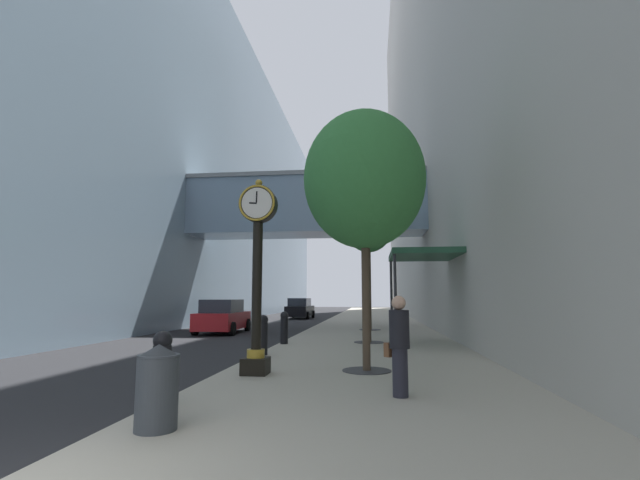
{
  "coord_description": "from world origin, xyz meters",
  "views": [
    {
      "loc": [
        3.39,
        -3.17,
        1.78
      ],
      "look_at": [
        0.97,
        17.53,
        4.46
      ],
      "focal_mm": 25.14,
      "sensor_mm": 36.0,
      "label": 1
    }
  ],
  "objects_px": {
    "bollard_third": "(263,334)",
    "trash_bin": "(157,386)",
    "car_red_near": "(223,317)",
    "street_tree_near": "(364,180)",
    "street_tree_mid_near": "(367,221)",
    "pedestrian_walking": "(399,343)",
    "bollard_nearest": "(162,368)",
    "car_black_mid": "(300,309)",
    "bollard_fourth": "(284,327)",
    "street_clock": "(257,265)",
    "street_tree_mid_far": "(369,224)"
  },
  "relations": [
    {
      "from": "bollard_nearest",
      "to": "street_tree_mid_far",
      "type": "bearing_deg",
      "value": 79.81
    },
    {
      "from": "street_clock",
      "to": "street_tree_near",
      "type": "xyz_separation_m",
      "value": [
        2.37,
        0.73,
        2.05
      ]
    },
    {
      "from": "street_tree_near",
      "to": "car_black_mid",
      "type": "bearing_deg",
      "value": 102.26
    },
    {
      "from": "bollard_third",
      "to": "pedestrian_walking",
      "type": "xyz_separation_m",
      "value": [
        3.59,
        -5.04,
        0.28
      ]
    },
    {
      "from": "street_tree_mid_far",
      "to": "car_black_mid",
      "type": "distance_m",
      "value": 16.61
    },
    {
      "from": "bollard_fourth",
      "to": "street_clock",
      "type": "bearing_deg",
      "value": -84.34
    },
    {
      "from": "bollard_third",
      "to": "pedestrian_walking",
      "type": "bearing_deg",
      "value": -54.59
    },
    {
      "from": "street_tree_mid_near",
      "to": "car_red_near",
      "type": "distance_m",
      "value": 9.83
    },
    {
      "from": "bollard_nearest",
      "to": "bollard_fourth",
      "type": "xyz_separation_m",
      "value": [
        0.0,
        9.43,
        0.0
      ]
    },
    {
      "from": "trash_bin",
      "to": "pedestrian_walking",
      "type": "distance_m",
      "value": 3.88
    },
    {
      "from": "street_clock",
      "to": "street_tree_mid_near",
      "type": "height_order",
      "value": "street_tree_mid_near"
    },
    {
      "from": "street_tree_mid_near",
      "to": "car_red_near",
      "type": "bearing_deg",
      "value": 144.37
    },
    {
      "from": "car_black_mid",
      "to": "bollard_third",
      "type": "bearing_deg",
      "value": -83.19
    },
    {
      "from": "bollard_third",
      "to": "street_tree_near",
      "type": "relative_size",
      "value": 0.19
    },
    {
      "from": "bollard_nearest",
      "to": "trash_bin",
      "type": "relative_size",
      "value": 1.09
    },
    {
      "from": "bollard_fourth",
      "to": "pedestrian_walking",
      "type": "bearing_deg",
      "value": -66.34
    },
    {
      "from": "bollard_third",
      "to": "street_tree_near",
      "type": "height_order",
      "value": "street_tree_near"
    },
    {
      "from": "bollard_third",
      "to": "street_tree_near",
      "type": "xyz_separation_m",
      "value": [
        3.0,
        -2.46,
        3.8
      ]
    },
    {
      "from": "street_tree_near",
      "to": "street_tree_mid_far",
      "type": "xyz_separation_m",
      "value": [
        0.0,
        12.86,
        1.03
      ]
    },
    {
      "from": "street_tree_near",
      "to": "trash_bin",
      "type": "distance_m",
      "value": 6.7
    },
    {
      "from": "pedestrian_walking",
      "to": "car_black_mid",
      "type": "distance_m",
      "value": 30.9
    },
    {
      "from": "bollard_third",
      "to": "trash_bin",
      "type": "height_order",
      "value": "bollard_third"
    },
    {
      "from": "car_red_near",
      "to": "street_tree_mid_near",
      "type": "bearing_deg",
      "value": -35.63
    },
    {
      "from": "bollard_third",
      "to": "car_red_near",
      "type": "height_order",
      "value": "car_red_near"
    },
    {
      "from": "bollard_nearest",
      "to": "trash_bin",
      "type": "xyz_separation_m",
      "value": [
        0.45,
        -1.02,
        -0.06
      ]
    },
    {
      "from": "bollard_third",
      "to": "street_tree_mid_near",
      "type": "bearing_deg",
      "value": 52.94
    },
    {
      "from": "street_tree_mid_near",
      "to": "pedestrian_walking",
      "type": "relative_size",
      "value": 3.38
    },
    {
      "from": "street_clock",
      "to": "pedestrian_walking",
      "type": "distance_m",
      "value": 3.79
    },
    {
      "from": "street_tree_mid_far",
      "to": "car_red_near",
      "type": "relative_size",
      "value": 1.6
    },
    {
      "from": "street_clock",
      "to": "bollard_nearest",
      "type": "height_order",
      "value": "street_clock"
    },
    {
      "from": "bollard_nearest",
      "to": "car_black_mid",
      "type": "bearing_deg",
      "value": 95.46
    },
    {
      "from": "street_clock",
      "to": "car_black_mid",
      "type": "relative_size",
      "value": 0.93
    },
    {
      "from": "street_tree_mid_far",
      "to": "pedestrian_walking",
      "type": "distance_m",
      "value": 16.11
    },
    {
      "from": "car_red_near",
      "to": "street_tree_near",
      "type": "bearing_deg",
      "value": -57.87
    },
    {
      "from": "street_tree_mid_near",
      "to": "bollard_third",
      "type": "bearing_deg",
      "value": -127.06
    },
    {
      "from": "street_tree_mid_near",
      "to": "trash_bin",
      "type": "xyz_separation_m",
      "value": [
        -2.55,
        -11.28,
        -3.99
      ]
    },
    {
      "from": "bollard_third",
      "to": "street_tree_mid_far",
      "type": "distance_m",
      "value": 11.85
    },
    {
      "from": "street_clock",
      "to": "car_black_mid",
      "type": "bearing_deg",
      "value": 97.3
    },
    {
      "from": "street_tree_near",
      "to": "street_tree_mid_near",
      "type": "xyz_separation_m",
      "value": [
        0.0,
        6.43,
        0.12
      ]
    },
    {
      "from": "pedestrian_walking",
      "to": "bollard_fourth",
      "type": "bearing_deg",
      "value": 113.66
    },
    {
      "from": "pedestrian_walking",
      "to": "street_tree_mid_far",
      "type": "bearing_deg",
      "value": 92.18
    },
    {
      "from": "pedestrian_walking",
      "to": "street_tree_near",
      "type": "bearing_deg",
      "value": 102.84
    },
    {
      "from": "bollard_nearest",
      "to": "car_black_mid",
      "type": "xyz_separation_m",
      "value": [
        -3.0,
        31.43,
        0.09
      ]
    },
    {
      "from": "bollard_third",
      "to": "street_tree_mid_far",
      "type": "height_order",
      "value": "street_tree_mid_far"
    },
    {
      "from": "bollard_fourth",
      "to": "car_black_mid",
      "type": "xyz_separation_m",
      "value": [
        -3.0,
        22.0,
        0.09
      ]
    },
    {
      "from": "bollard_nearest",
      "to": "street_tree_near",
      "type": "height_order",
      "value": "street_tree_near"
    },
    {
      "from": "bollard_nearest",
      "to": "pedestrian_walking",
      "type": "height_order",
      "value": "pedestrian_walking"
    },
    {
      "from": "street_tree_mid_near",
      "to": "pedestrian_walking",
      "type": "xyz_separation_m",
      "value": [
        0.59,
        -9.01,
        -3.65
      ]
    },
    {
      "from": "street_tree_mid_near",
      "to": "street_tree_mid_far",
      "type": "relative_size",
      "value": 0.81
    },
    {
      "from": "pedestrian_walking",
      "to": "car_black_mid",
      "type": "height_order",
      "value": "pedestrian_walking"
    }
  ]
}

